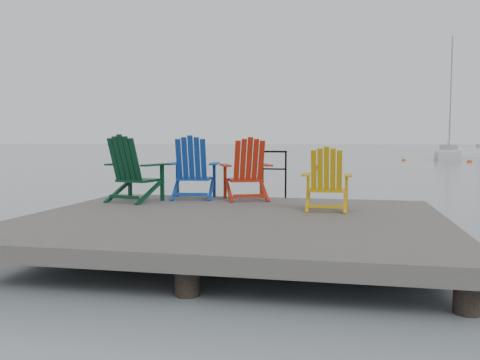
% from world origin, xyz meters
% --- Properties ---
extents(ground, '(400.00, 400.00, 0.00)m').
position_xyz_m(ground, '(0.00, 0.00, 0.00)').
color(ground, gray).
rests_on(ground, ground).
extents(dock, '(6.00, 5.00, 1.40)m').
position_xyz_m(dock, '(0.00, 0.00, 0.35)').
color(dock, '#312E2B').
rests_on(dock, ground).
extents(handrail, '(0.48, 0.04, 0.90)m').
position_xyz_m(handrail, '(0.25, 2.45, 1.04)').
color(handrail, black).
rests_on(handrail, dock).
extents(chair_green, '(1.06, 1.01, 1.15)m').
position_xyz_m(chair_green, '(-2.12, 1.31, 1.08)').
color(chair_green, '#09311C').
rests_on(chair_green, dock).
extents(chair_blue, '(1.00, 0.94, 1.14)m').
position_xyz_m(chair_blue, '(-1.21, 1.95, 1.08)').
color(chair_blue, '#0E3894').
rests_on(chair_blue, dock).
extents(chair_red, '(1.07, 1.03, 1.11)m').
position_xyz_m(chair_red, '(-0.18, 1.96, 1.06)').
color(chair_red, '#A71F0C').
rests_on(chair_red, dock).
extents(chair_yellow, '(0.78, 0.72, 0.97)m').
position_xyz_m(chair_yellow, '(1.29, 0.83, 0.99)').
color(chair_yellow, '#C5950A').
rests_on(chair_yellow, dock).
extents(sailboat_near, '(3.43, 7.74, 10.48)m').
position_xyz_m(sailboat_near, '(9.99, 37.83, 0.36)').
color(sailboat_near, silver).
rests_on(sailboat_near, ground).
extents(buoy_b, '(0.39, 0.39, 0.39)m').
position_xyz_m(buoy_b, '(0.06, 21.03, 0.00)').
color(buoy_b, red).
rests_on(buoy_b, ground).
extents(buoy_c, '(0.34, 0.34, 0.34)m').
position_xyz_m(buoy_c, '(6.00, 33.96, 0.00)').
color(buoy_c, '#CE4A0C').
rests_on(buoy_c, ground).
extents(buoy_d, '(0.40, 0.40, 0.40)m').
position_xyz_m(buoy_d, '(10.29, 31.81, 0.00)').
color(buoy_d, '#D23F0C').
rests_on(buoy_d, ground).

